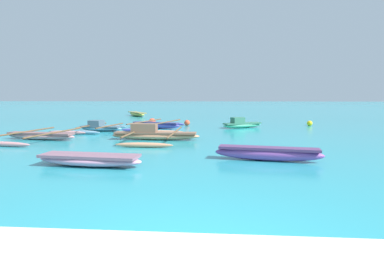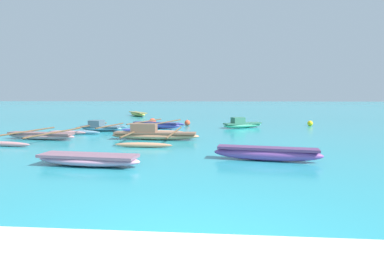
# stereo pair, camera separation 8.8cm
# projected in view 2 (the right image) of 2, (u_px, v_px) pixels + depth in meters

# --- Properties ---
(moored_boat_0) EXTENTS (2.74, 1.88, 0.68)m
(moored_boat_0) POSITION_uv_depth(u_px,v_px,m) (242.00, 124.00, 19.03)
(moored_boat_0) COLOR #49BB8B
(moored_boat_0) RESTS_ON ground_plane
(moored_boat_1) EXTENTS (2.78, 3.67, 0.41)m
(moored_boat_1) POSITION_uv_depth(u_px,v_px,m) (138.00, 114.00, 30.53)
(moored_boat_1) COLOR #E1D761
(moored_boat_1) RESTS_ON ground_plane
(moored_boat_2) EXTENTS (3.18, 1.06, 0.34)m
(moored_boat_2) POSITION_uv_depth(u_px,v_px,m) (88.00, 159.00, 8.61)
(moored_boat_2) COLOR pink
(moored_boat_2) RESTS_ON ground_plane
(moored_boat_3) EXTENTS (2.64, 3.60, 0.61)m
(moored_boat_3) POSITION_uv_depth(u_px,v_px,m) (101.00, 127.00, 17.43)
(moored_boat_3) COLOR #6C9DB8
(moored_boat_3) RESTS_ON ground_plane
(moored_boat_4) EXTENTS (3.52, 4.43, 0.38)m
(moored_boat_4) POSITION_uv_depth(u_px,v_px,m) (41.00, 136.00, 13.89)
(moored_boat_4) COLOR #D0898B
(moored_boat_4) RESTS_ON ground_plane
(moored_boat_5) EXTENTS (4.11, 4.51, 0.75)m
(moored_boat_5) POSITION_uv_depth(u_px,v_px,m) (153.00, 134.00, 13.82)
(moored_boat_5) COLOR tan
(moored_boat_5) RESTS_ON ground_plane
(moored_boat_6) EXTENTS (3.35, 1.05, 0.43)m
(moored_boat_6) POSITION_uv_depth(u_px,v_px,m) (267.00, 153.00, 9.29)
(moored_boat_6) COLOR #8B499C
(moored_boat_6) RESTS_ON ground_plane
(moored_boat_7) EXTENTS (3.34, 4.95, 0.45)m
(moored_boat_7) POSITION_uv_depth(u_px,v_px,m) (156.00, 125.00, 18.76)
(moored_boat_7) COLOR #5F55BB
(moored_boat_7) RESTS_ON ground_plane
(mooring_buoy_0) EXTENTS (0.36, 0.36, 0.36)m
(mooring_buoy_0) POSITION_uv_depth(u_px,v_px,m) (310.00, 123.00, 20.23)
(mooring_buoy_0) COLOR yellow
(mooring_buoy_0) RESTS_ON ground_plane
(mooring_buoy_1) EXTENTS (0.48, 0.48, 0.48)m
(mooring_buoy_1) POSITION_uv_depth(u_px,v_px,m) (153.00, 122.00, 20.93)
(mooring_buoy_1) COLOR #E54C2D
(mooring_buoy_1) RESTS_ON ground_plane
(mooring_buoy_2) EXTENTS (0.39, 0.39, 0.39)m
(mooring_buoy_2) POSITION_uv_depth(u_px,v_px,m) (187.00, 123.00, 20.58)
(mooring_buoy_2) COLOR #E54C2D
(mooring_buoy_2) RESTS_ON ground_plane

